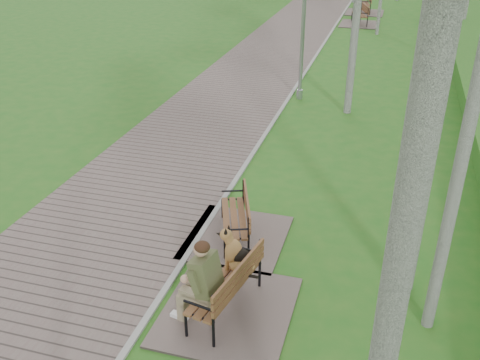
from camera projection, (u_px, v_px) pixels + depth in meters
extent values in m
cube|color=#73645D|center=(290.00, 35.00, 24.41)|extent=(3.50, 67.00, 0.04)
cube|color=#999993|center=(328.00, 37.00, 23.97)|extent=(0.10, 67.00, 0.05)
cube|color=#73645D|center=(228.00, 311.00, 7.91)|extent=(1.86, 2.07, 0.04)
cube|color=brown|center=(224.00, 286.00, 7.71)|extent=(0.75, 1.61, 0.04)
cube|color=brown|center=(240.00, 276.00, 7.48)|extent=(0.33, 1.53, 0.34)
cube|color=#73645D|center=(237.00, 237.00, 9.64)|extent=(1.71, 1.90, 0.04)
cube|color=brown|center=(234.00, 218.00, 9.46)|extent=(0.88, 1.48, 0.04)
cube|color=brown|center=(247.00, 205.00, 9.36)|extent=(0.51, 1.35, 0.31)
cube|color=#73645D|center=(360.00, 24.00, 26.59)|extent=(1.91, 2.12, 0.04)
cube|color=brown|center=(360.00, 15.00, 26.39)|extent=(0.92, 1.66, 0.04)
cube|color=brown|center=(365.00, 9.00, 26.26)|extent=(0.51, 1.53, 0.35)
cube|color=#73645D|center=(365.00, 13.00, 29.39)|extent=(2.00, 2.23, 0.04)
cube|color=brown|center=(365.00, 3.00, 29.19)|extent=(0.77, 1.73, 0.04)
cylinder|color=#919498|center=(300.00, 94.00, 16.48)|extent=(0.19, 0.19, 0.28)
cylinder|color=#919498|center=(303.00, 20.00, 15.46)|extent=(0.11, 0.11, 4.72)
cylinder|color=#919498|center=(354.00, 0.00, 32.39)|extent=(0.22, 0.22, 0.33)
cylinder|color=silver|center=(427.00, 98.00, 2.46)|extent=(0.19, 0.19, 9.17)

